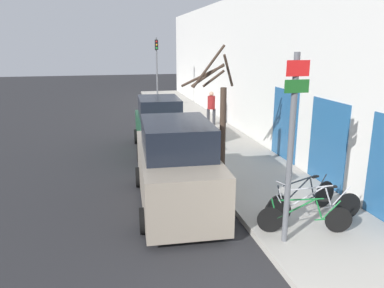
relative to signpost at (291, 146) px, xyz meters
name	(u,v)px	position (x,y,z in m)	size (l,w,h in m)	color
ground_plane	(160,150)	(-1.51, 8.25, -2.26)	(80.00, 80.00, 0.00)	#28282B
sidewalk_curb	(204,130)	(1.09, 11.05, -2.18)	(3.20, 32.00, 0.15)	#ADA89E
building_facade	(239,66)	(2.84, 10.96, 0.97)	(0.23, 32.00, 6.50)	silver
signpost	(291,146)	(0.00, 0.00, 0.00)	(0.51, 0.14, 3.96)	#595B60
bicycle_0	(305,218)	(0.59, 0.25, -1.75)	(2.07, 0.62, 0.83)	black
bicycle_1	(313,206)	(1.07, 0.69, -1.72)	(2.43, 0.44, 0.90)	black
bicycle_2	(302,199)	(0.99, 1.10, -1.70)	(2.27, 0.85, 0.96)	black
parked_car_0	(176,167)	(-1.86, 2.70, -1.18)	(2.29, 4.88, 2.35)	gray
parked_car_1	(159,127)	(-1.55, 8.07, -1.26)	(2.07, 4.38, 2.21)	#144728
pedestrian_near	(211,106)	(1.71, 11.86, -1.10)	(0.45, 0.39, 1.75)	#333338
street_tree	(220,119)	(-0.25, 4.05, -0.21)	(1.63, 0.81, 4.10)	#3D2D23
traffic_light	(157,63)	(-0.23, 18.12, 0.77)	(0.20, 0.30, 4.50)	#595B60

